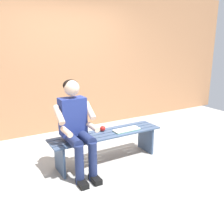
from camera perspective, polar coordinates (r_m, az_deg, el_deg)
name	(u,v)px	position (r m, az deg, el deg)	size (l,w,h in m)	color
brick_wall	(37,61)	(4.83, -17.08, 11.34)	(9.50, 0.24, 2.78)	#B27A51
bench_near	(107,140)	(3.60, -1.21, -6.45)	(1.69, 0.43, 0.44)	#384C6B
person_seated	(76,124)	(3.20, -8.29, -2.85)	(0.50, 0.69, 1.24)	navy
apple	(103,129)	(3.62, -2.18, -3.85)	(0.08, 0.08, 0.08)	red
book_open	(126,130)	(3.66, 3.39, -4.16)	(0.41, 0.16, 0.02)	white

